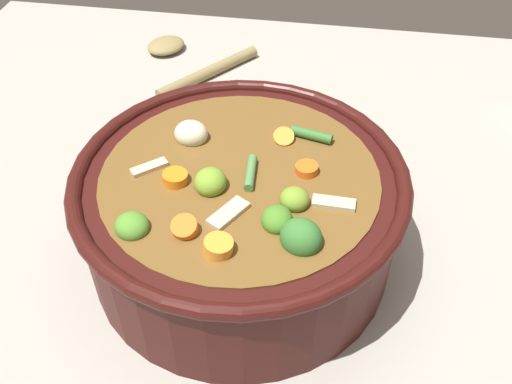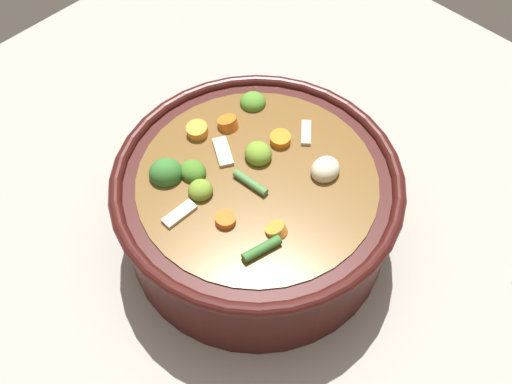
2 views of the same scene
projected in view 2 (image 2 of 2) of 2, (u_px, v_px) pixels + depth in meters
ground_plane at (257, 234)px, 0.78m from camera, size 1.10×1.10×0.00m
cooking_pot at (257, 205)px, 0.73m from camera, size 0.33×0.33×0.14m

